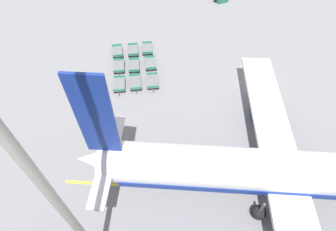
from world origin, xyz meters
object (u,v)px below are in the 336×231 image
Objects in this scene: baggage_dolly_row_mid_a_col_b at (134,66)px; baggage_dolly_row_mid_b_col_a at (147,49)px; airplane at (296,173)px; baggage_dolly_row_mid_b_col_c at (153,81)px; baggage_dolly_row_near_col_c at (119,85)px; apron_light_mast at (25,162)px; baggage_dolly_row_mid_a_col_c at (135,83)px; baggage_dolly_row_near_col_a at (117,52)px; baggage_dolly_row_near_col_b at (119,66)px; baggage_dolly_row_mid_b_col_b at (150,64)px; baggage_dolly_row_mid_a_col_a at (133,50)px.

baggage_dolly_row_mid_a_col_b is 1.00× the size of baggage_dolly_row_mid_b_col_a.
airplane is 21.74m from baggage_dolly_row_mid_b_col_c.
baggage_dolly_row_mid_b_col_a is at bearing 157.37° from baggage_dolly_row_near_col_c.
baggage_dolly_row_mid_b_col_a is (-4.38, 1.80, 0.00)m from baggage_dolly_row_mid_a_col_b.
airplane is at bearing 109.31° from apron_light_mast.
baggage_dolly_row_mid_a_col_c is at bearing -83.67° from baggage_dolly_row_mid_b_col_c.
baggage_dolly_row_near_col_a is at bearing -154.96° from baggage_dolly_row_mid_a_col_c.
apron_light_mast reaches higher than baggage_dolly_row_mid_a_col_b.
baggage_dolly_row_mid_b_col_c is at bearing 8.19° from baggage_dolly_row_mid_b_col_a.
baggage_dolly_row_near_col_b is at bearing -86.18° from baggage_dolly_row_mid_a_col_b.
airplane is at bearing 40.77° from baggage_dolly_row_near_col_a.
baggage_dolly_row_mid_a_col_c is 1.00× the size of baggage_dolly_row_mid_b_col_b.
baggage_dolly_row_mid_a_col_b and baggage_dolly_row_mid_b_col_a have the same top height.
baggage_dolly_row_mid_a_col_a is (-0.32, 2.49, 0.00)m from baggage_dolly_row_near_col_a.
apron_light_mast is at bearing -1.89° from baggage_dolly_row_mid_a_col_b.
baggage_dolly_row_mid_b_col_b is at bearing 137.87° from baggage_dolly_row_near_col_c.
baggage_dolly_row_mid_b_col_a is 1.00× the size of baggage_dolly_row_mid_b_col_c.
baggage_dolly_row_mid_a_col_a is (-23.65, -17.62, -3.02)m from airplane.
baggage_dolly_row_mid_b_col_c is (4.04, 0.47, 0.00)m from baggage_dolly_row_mid_b_col_b.
baggage_dolly_row_near_col_a and baggage_dolly_row_mid_b_col_a have the same top height.
baggage_dolly_row_near_col_a is (-23.33, -20.11, -3.02)m from airplane.
baggage_dolly_row_near_col_a is 4.68m from baggage_dolly_row_mid_a_col_b.
baggage_dolly_row_near_col_c is 1.00× the size of baggage_dolly_row_mid_a_col_a.
baggage_dolly_row_near_col_c and baggage_dolly_row_mid_b_col_b have the same top height.
baggage_dolly_row_mid_a_col_a and baggage_dolly_row_mid_b_col_a have the same top height.
baggage_dolly_row_near_col_c is 26.93m from apron_light_mast.
baggage_dolly_row_mid_b_col_a is (-0.45, 2.28, 0.00)m from baggage_dolly_row_mid_a_col_a.
baggage_dolly_row_mid_b_col_b is 4.07m from baggage_dolly_row_mid_b_col_c.
baggage_dolly_row_near_col_b is at bearing -82.09° from baggage_dolly_row_mid_b_col_b.
baggage_dolly_row_mid_b_col_c is at bearing 39.70° from baggage_dolly_row_mid_a_col_b.
baggage_dolly_row_near_col_c is at bearing -129.44° from airplane.
baggage_dolly_row_mid_b_col_c is at bearing 6.68° from baggage_dolly_row_mid_b_col_b.
baggage_dolly_row_mid_a_col_b and baggage_dolly_row_mid_b_col_c have the same top height.
baggage_dolly_row_mid_a_col_a is at bearing -172.81° from baggage_dolly_row_mid_a_col_c.
baggage_dolly_row_near_col_c is 2.29m from baggage_dolly_row_mid_a_col_c.
baggage_dolly_row_near_col_a and baggage_dolly_row_near_col_c have the same top height.
baggage_dolly_row_mid_a_col_b is (-0.15, 2.28, 0.00)m from baggage_dolly_row_near_col_b.
baggage_dolly_row_near_col_a and baggage_dolly_row_near_col_b have the same top height.
baggage_dolly_row_mid_a_col_a is 33.83m from apron_light_mast.
baggage_dolly_row_mid_b_col_b is at bearing 101.62° from baggage_dolly_row_mid_a_col_b.
baggage_dolly_row_near_col_a is 1.00× the size of baggage_dolly_row_mid_a_col_c.
baggage_dolly_row_near_col_a is 1.01× the size of baggage_dolly_row_near_col_b.
baggage_dolly_row_near_col_a is 1.00× the size of baggage_dolly_row_mid_b_col_b.
baggage_dolly_row_mid_a_col_c and baggage_dolly_row_mid_b_col_b have the same top height.
baggage_dolly_row_near_col_c and baggage_dolly_row_mid_a_col_b have the same top height.
baggage_dolly_row_mid_b_col_b is at bearing 9.75° from baggage_dolly_row_mid_b_col_a.
baggage_dolly_row_mid_a_col_c is at bearing 37.10° from baggage_dolly_row_near_col_b.
baggage_dolly_row_near_col_a and baggage_dolly_row_mid_a_col_b have the same top height.
baggage_dolly_row_mid_a_col_c is 27.25m from apron_light_mast.
baggage_dolly_row_mid_b_col_a is at bearing 101.27° from baggage_dolly_row_mid_a_col_a.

